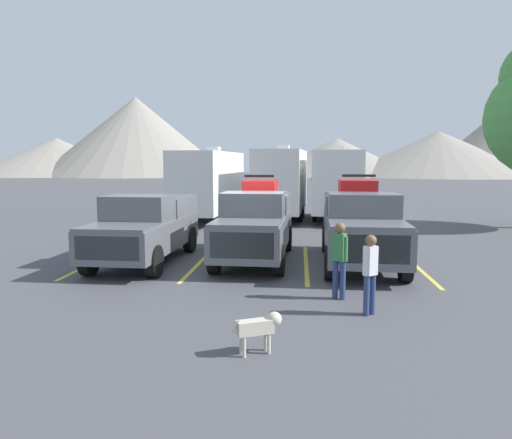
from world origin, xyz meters
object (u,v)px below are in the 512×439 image
camper_trailer_c (337,181)px  person_b (339,255)px  dog (261,326)px  pickup_truck_b (256,221)px  camper_trailer_a (209,181)px  person_a (370,269)px  pickup_truck_c (360,223)px  camper_trailer_b (281,180)px  pickup_truck_a (146,226)px

camper_trailer_c → person_b: bearing=-94.1°
dog → pickup_truck_b: bearing=95.8°
pickup_truck_b → camper_trailer_a: bearing=108.7°
person_a → dog: size_ratio=2.04×
pickup_truck_c → person_b: pickup_truck_c is taller
pickup_truck_b → person_a: 6.00m
camper_trailer_a → person_a: bearing=-68.2°
camper_trailer_a → camper_trailer_b: (3.78, 0.48, 0.04)m
camper_trailer_b → person_b: bearing=-82.8°
pickup_truck_b → camper_trailer_b: 10.56m
pickup_truck_a → dog: (4.07, -6.80, -0.66)m
pickup_truck_c → person_b: size_ratio=3.43×
pickup_truck_b → camper_trailer_b: camper_trailer_b is taller
camper_trailer_c → person_a: camper_trailer_c is taller
camper_trailer_b → camper_trailer_c: 2.91m
pickup_truck_c → camper_trailer_c: bearing=89.4°
dog → camper_trailer_b: bearing=91.2°
pickup_truck_a → dog: size_ratio=6.83×
camper_trailer_c → dog: camper_trailer_c is taller
pickup_truck_b → pickup_truck_c: (3.16, -0.30, 0.02)m
camper_trailer_b → pickup_truck_b: bearing=-92.1°
pickup_truck_a → person_b: 6.62m
pickup_truck_b → camper_trailer_c: size_ratio=0.77×
camper_trailer_b → dog: bearing=-88.8°
camper_trailer_c → dog: size_ratio=9.19×
person_b → pickup_truck_c: bearing=76.8°
camper_trailer_a → camper_trailer_b: 3.81m
pickup_truck_a → camper_trailer_b: (3.69, 11.16, 0.98)m
pickup_truck_b → pickup_truck_a: bearing=-169.0°
person_b → person_a: bearing=-64.6°
pickup_truck_c → camper_trailer_a: (-6.56, 10.34, 0.81)m
dog → camper_trailer_c: bearing=81.9°
pickup_truck_c → camper_trailer_c: size_ratio=0.81×
pickup_truck_a → pickup_truck_c: pickup_truck_c is taller
camper_trailer_c → camper_trailer_a: bearing=-177.4°
pickup_truck_b → person_b: (2.24, -4.24, -0.20)m
person_a → dog: 2.95m
person_a → dog: person_a is taller
pickup_truck_c → person_b: 4.06m
person_a → person_b: bearing=115.4°
pickup_truck_c → camper_trailer_a: bearing=122.4°
person_a → camper_trailer_b: bearing=98.5°
pickup_truck_c → pickup_truck_b: bearing=174.6°
person_b → dog: 3.57m
pickup_truck_a → person_a: 7.67m
person_b → camper_trailer_b: bearing=97.2°
camper_trailer_a → person_b: size_ratio=5.06×
pickup_truck_a → camper_trailer_b: 11.80m
camper_trailer_a → dog: camper_trailer_a is taller
pickup_truck_c → dog: size_ratio=7.42×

